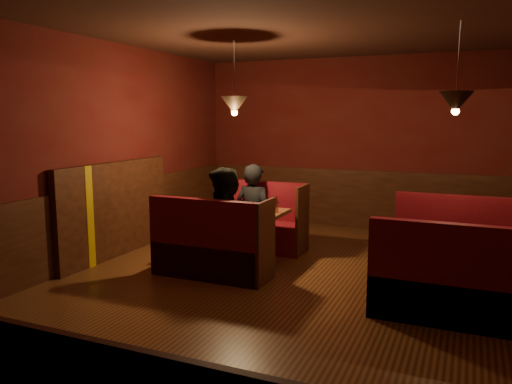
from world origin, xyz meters
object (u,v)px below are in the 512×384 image
at_px(second_table, 447,249).
at_px(diner_a, 254,195).
at_px(main_table, 236,222).
at_px(second_bench_near, 445,290).
at_px(diner_b, 226,208).
at_px(main_bench_near, 211,252).
at_px(main_bench_far, 259,227).
at_px(second_bench_far, 452,251).

xyz_separation_m(second_table, diner_a, (-2.66, 0.97, 0.28)).
relative_size(main_table, second_table, 1.05).
distance_m(second_bench_near, diner_b, 2.60).
height_order(second_table, second_bench_near, second_bench_near).
xyz_separation_m(main_bench_near, second_bench_near, (2.63, -0.29, 0.00)).
distance_m(main_bench_far, diner_a, 0.49).
bearing_deg(second_bench_far, second_bench_near, -90.00).
relative_size(diner_a, diner_b, 0.96).
height_order(second_bench_far, diner_b, diner_b).
bearing_deg(second_bench_far, second_table, -92.20).
bearing_deg(main_bench_far, second_bench_far, -6.15).
relative_size(main_bench_far, main_bench_near, 1.00).
bearing_deg(main_bench_far, diner_b, -84.40).
bearing_deg(diner_b, main_bench_far, 105.06).
height_order(main_table, main_bench_far, main_bench_far).
xyz_separation_m(main_bench_far, main_bench_near, (0.00, -1.47, 0.00)).
height_order(main_bench_near, diner_a, diner_a).
xyz_separation_m(main_table, main_bench_far, (0.01, 0.73, -0.23)).
distance_m(main_table, diner_b, 0.65).
distance_m(main_bench_near, second_bench_far, 2.89).
height_order(main_table, second_bench_far, second_bench_far).
xyz_separation_m(second_table, second_bench_near, (0.03, -0.74, -0.21)).
relative_size(second_bench_far, second_bench_near, 1.00).
bearing_deg(second_table, second_bench_far, 87.80).
height_order(diner_a, diner_b, diner_b).
height_order(main_table, second_table, main_table).
xyz_separation_m(second_table, second_bench_far, (0.03, 0.74, -0.21)).
relative_size(main_bench_near, second_table, 1.15).
distance_m(second_bench_far, second_bench_near, 1.47).
distance_m(main_bench_near, second_table, 2.65).
height_order(main_table, diner_b, diner_b).
bearing_deg(diner_b, second_table, 15.80).
distance_m(diner_a, diner_b, 1.26).
distance_m(main_bench_near, diner_a, 1.50).
bearing_deg(main_bench_far, second_bench_near, -33.70).
relative_size(second_table, diner_b, 0.74).
bearing_deg(diner_b, main_table, 113.61).
relative_size(main_bench_far, second_bench_near, 1.04).
bearing_deg(main_table, diner_a, 93.82).
height_order(second_bench_far, diner_a, diner_a).
bearing_deg(second_bench_far, diner_b, -158.01).
relative_size(second_table, diner_a, 0.77).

